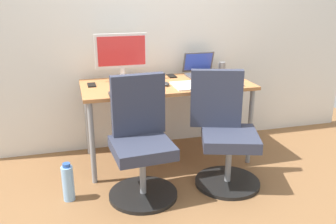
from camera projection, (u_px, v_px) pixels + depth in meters
ground_plane at (167, 157)px, 3.55m from camera, size 5.28×5.28×0.00m
back_wall at (155, 16)px, 3.53m from camera, size 4.40×0.04×2.60m
desk at (167, 91)px, 3.34m from camera, size 1.52×0.70×0.74m
office_chair_left at (141, 144)px, 2.82m from camera, size 0.54×0.54×0.94m
office_chair_right at (225, 135)px, 2.99m from camera, size 0.55×0.55×0.94m
water_bottle_on_floor at (68, 183)px, 2.80m from camera, size 0.09×0.09×0.31m
desktop_monitor at (122, 54)px, 3.33m from camera, size 0.48×0.18×0.43m
open_laptop at (201, 70)px, 3.60m from camera, size 0.31×0.29×0.22m
keyboard_by_monitor at (130, 93)px, 2.97m from camera, size 0.34×0.12×0.02m
keyboard_by_laptop at (224, 85)px, 3.21m from camera, size 0.34×0.12×0.02m
mouse_by_monitor at (166, 84)px, 3.23m from camera, size 0.06×0.10×0.03m
mouse_by_laptop at (114, 86)px, 3.14m from camera, size 0.06×0.10×0.03m
coffee_mug at (147, 80)px, 3.24m from camera, size 0.08×0.08×0.09m
pen_cup at (222, 67)px, 3.73m from camera, size 0.07×0.07×0.10m
phone_near_monitor at (172, 76)px, 3.56m from camera, size 0.07×0.14×0.01m
phone_near_laptop at (92, 85)px, 3.23m from camera, size 0.07×0.14×0.01m
paper_pile at (186, 86)px, 3.21m from camera, size 0.21×0.30×0.01m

